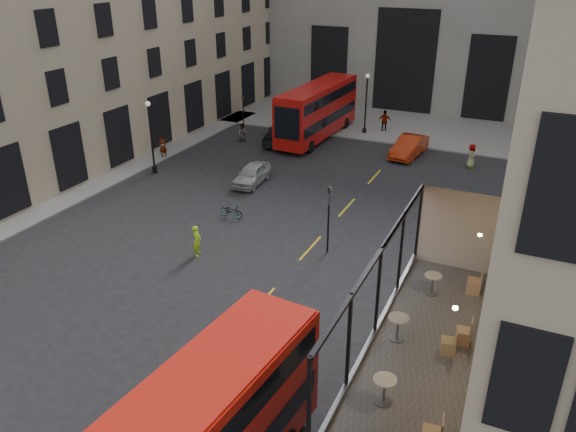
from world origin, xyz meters
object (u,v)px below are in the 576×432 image
at_px(cafe_table_mid, 398,325).
at_px(bus_far, 318,109).
at_px(pedestrian_c, 385,121).
at_px(cafe_table_far, 433,281).
at_px(bicycle, 231,211).
at_px(pedestrian_b, 311,137).
at_px(cyclist, 197,241).
at_px(car_a, 252,174).
at_px(car_c, 279,134).
at_px(street_lamp_b, 366,107).
at_px(car_b, 409,146).
at_px(cafe_chair_c, 464,335).
at_px(cafe_chair_d, 474,285).
at_px(traffic_light_far, 243,112).
at_px(traffic_light_near, 329,211).
at_px(pedestrian_d, 471,156).
at_px(pedestrian_a, 242,133).
at_px(pedestrian_e, 163,147).
at_px(cafe_chair_b, 449,345).
at_px(cafe_table_near, 384,387).
at_px(street_lamp_a, 152,142).

bearing_deg(cafe_table_mid, bus_far, 115.87).
relative_size(pedestrian_c, cafe_table_far, 2.83).
bearing_deg(bicycle, pedestrian_b, 5.97).
bearing_deg(bicycle, cyclist, -168.35).
bearing_deg(car_a, car_c, 100.09).
bearing_deg(bus_far, bicycle, -85.28).
bearing_deg(bus_far, street_lamp_b, 40.49).
bearing_deg(cafe_table_far, car_b, 104.56).
height_order(cafe_chair_c, cafe_chair_d, cafe_chair_d).
bearing_deg(bicycle, bus_far, 7.53).
distance_m(traffic_light_far, car_c, 3.62).
relative_size(traffic_light_near, pedestrian_d, 2.10).
bearing_deg(pedestrian_d, traffic_light_far, 77.86).
relative_size(pedestrian_a, pedestrian_c, 0.81).
bearing_deg(pedestrian_e, cafe_chair_b, 68.01).
xyz_separation_m(pedestrian_e, cafe_table_near, (24.35, -23.47, 4.14)).
bearing_deg(cafe_table_mid, car_b, 102.48).
relative_size(car_a, car_c, 0.77).
xyz_separation_m(traffic_light_near, pedestrian_d, (4.97, 17.00, -1.52)).
distance_m(street_lamp_b, pedestrian_d, 11.26).
bearing_deg(cafe_chair_b, cyclist, 148.76).
bearing_deg(traffic_light_far, bus_far, 28.94).
bearing_deg(cafe_chair_b, street_lamp_b, 111.10).
bearing_deg(cafe_chair_d, cyclist, 160.28).
bearing_deg(traffic_light_far, street_lamp_b, 33.69).
distance_m(traffic_light_far, cafe_chair_c, 35.37).
bearing_deg(traffic_light_near, cafe_chair_c, -53.35).
height_order(traffic_light_near, cyclist, traffic_light_near).
bearing_deg(traffic_light_near, cafe_table_mid, -60.89).
xyz_separation_m(bicycle, cafe_table_far, (14.00, -10.76, 4.65)).
height_order(cyclist, cafe_chair_c, cafe_chair_c).
height_order(traffic_light_far, bicycle, traffic_light_far).
bearing_deg(pedestrian_b, pedestrian_e, -178.41).
height_order(street_lamp_a, bus_far, street_lamp_a).
relative_size(traffic_light_near, cafe_chair_b, 4.71).
bearing_deg(car_b, pedestrian_c, 128.71).
relative_size(cafe_chair_b, cafe_chair_c, 0.98).
bearing_deg(bicycle, pedestrian_a, 29.29).
relative_size(street_lamp_b, pedestrian_e, 2.81).
bearing_deg(pedestrian_b, car_c, 139.20).
relative_size(street_lamp_a, street_lamp_b, 1.00).
bearing_deg(street_lamp_b, car_a, -103.15).
bearing_deg(cyclist, bicycle, -10.58).
bearing_deg(cafe_table_mid, cafe_chair_d, 64.60).
bearing_deg(traffic_light_far, cafe_chair_d, -47.64).
distance_m(pedestrian_d, cafe_chair_d, 25.96).
height_order(traffic_light_far, cafe_table_far, cafe_table_far).
bearing_deg(bus_far, cyclist, -84.37).
distance_m(cafe_table_near, cafe_chair_c, 3.55).
relative_size(traffic_light_near, cafe_table_far, 5.45).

